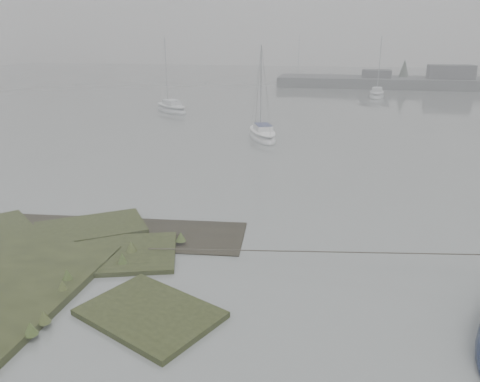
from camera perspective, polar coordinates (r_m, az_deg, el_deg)
name	(u,v)px	position (r m, az deg, el deg)	size (l,w,h in m)	color
ground	(279,122)	(41.54, 4.76, 8.44)	(160.00, 160.00, 0.00)	slate
sailboat_white	(262,136)	(34.36, 2.74, 6.75)	(3.45, 5.26, 7.07)	silver
sailboat_far_a	(171,109)	(47.41, -8.39, 9.83)	(5.11, 5.01, 7.61)	#A3A7AD
sailboat_far_b	(377,95)	(60.66, 16.31, 11.15)	(2.24, 5.58, 7.69)	silver
sailboat_far_c	(303,85)	(71.21, 7.63, 12.69)	(5.62, 1.98, 7.86)	#B6BBC0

